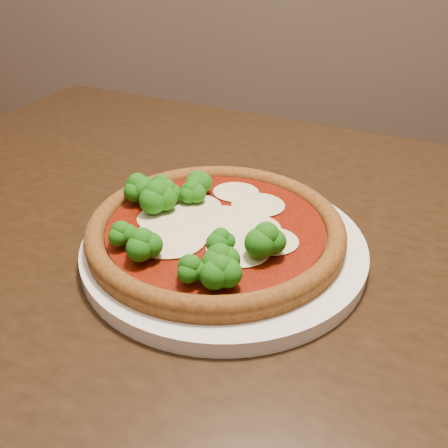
# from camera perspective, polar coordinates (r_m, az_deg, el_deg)

# --- Properties ---
(dining_table) EXTENTS (1.49, 1.15, 0.75)m
(dining_table) POSITION_cam_1_polar(r_m,az_deg,el_deg) (0.66, 7.09, -8.73)
(dining_table) COLOR black
(dining_table) RESTS_ON floor
(plate) EXTENTS (0.32, 0.32, 0.02)m
(plate) POSITION_cam_1_polar(r_m,az_deg,el_deg) (0.58, -0.00, -2.61)
(plate) COLOR white
(plate) RESTS_ON dining_table
(pizza) EXTENTS (0.30, 0.30, 0.06)m
(pizza) POSITION_cam_1_polar(r_m,az_deg,el_deg) (0.57, -1.56, -0.25)
(pizza) COLOR brown
(pizza) RESTS_ON plate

